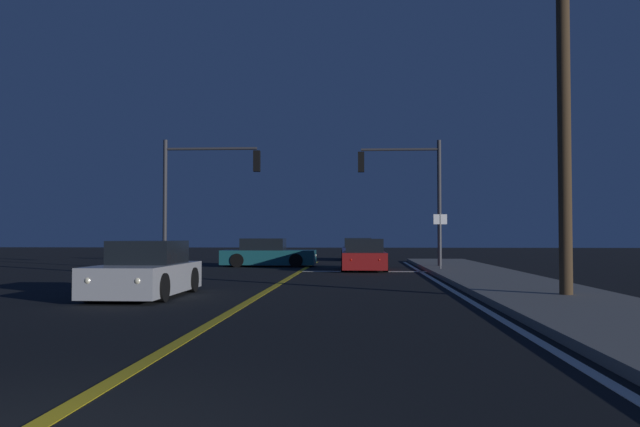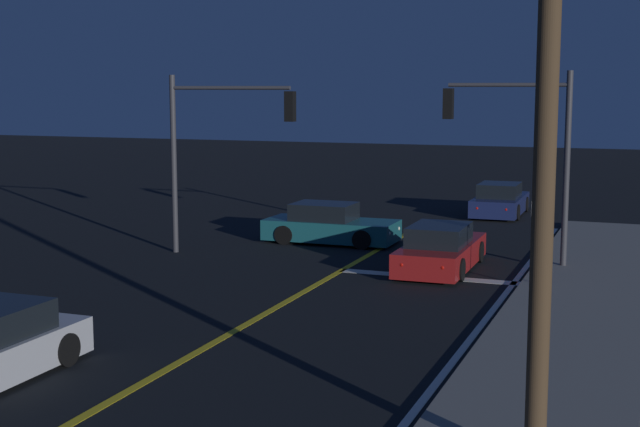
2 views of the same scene
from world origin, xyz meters
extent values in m
cube|color=gold|center=(0.00, 12.30, 0.01)|extent=(0.20, 41.81, 0.01)
cube|color=silver|center=(4.91, 12.30, 0.01)|extent=(0.16, 41.81, 0.01)
cube|color=silver|center=(2.58, 23.09, 0.01)|extent=(5.16, 0.50, 0.01)
cube|color=maroon|center=(2.63, 24.29, 0.44)|extent=(1.84, 4.65, 0.68)
cube|color=black|center=(2.63, 24.01, 1.04)|extent=(1.56, 2.15, 0.60)
cylinder|color=black|center=(1.78, 25.72, 0.32)|extent=(0.23, 0.64, 0.64)
cylinder|color=black|center=(3.45, 25.73, 0.32)|extent=(0.23, 0.64, 0.64)
cylinder|color=black|center=(1.80, 22.84, 0.32)|extent=(0.23, 0.64, 0.64)
cylinder|color=black|center=(3.48, 22.86, 0.32)|extent=(0.23, 0.64, 0.64)
sphere|color=#FFF4CC|center=(2.05, 26.54, 0.52)|extent=(0.18, 0.18, 0.18)
sphere|color=#FFF4CC|center=(3.16, 26.55, 0.52)|extent=(0.18, 0.18, 0.18)
sphere|color=red|center=(2.09, 22.02, 0.52)|extent=(0.14, 0.14, 0.14)
sphere|color=red|center=(3.20, 22.03, 0.52)|extent=(0.14, 0.14, 0.14)
cylinder|color=black|center=(-1.90, 12.75, 0.32)|extent=(0.22, 0.64, 0.64)
sphere|color=red|center=(-2.16, 13.50, 0.52)|extent=(0.14, 0.14, 0.14)
sphere|color=red|center=(-3.23, 13.51, 0.52)|extent=(0.14, 0.14, 0.14)
cube|color=#195960|center=(-1.91, 27.44, 0.44)|extent=(4.45, 1.89, 0.68)
cube|color=black|center=(-2.17, 27.43, 1.04)|extent=(2.05, 1.61, 0.60)
cylinder|color=black|center=(-0.53, 28.31, 0.32)|extent=(0.64, 0.22, 0.64)
cylinder|color=black|center=(-0.52, 26.58, 0.32)|extent=(0.64, 0.22, 0.64)
cylinder|color=black|center=(-3.29, 28.30, 0.32)|extent=(0.64, 0.22, 0.64)
cylinder|color=black|center=(-3.28, 26.56, 0.32)|extent=(0.64, 0.22, 0.64)
sphere|color=#FFF4CC|center=(0.25, 28.03, 0.52)|extent=(0.18, 0.18, 0.18)
sphere|color=#FFF4CC|center=(0.26, 26.87, 0.52)|extent=(0.18, 0.18, 0.18)
sphere|color=red|center=(-4.08, 28.00, 0.52)|extent=(0.14, 0.14, 0.14)
sphere|color=red|center=(-4.07, 26.85, 0.52)|extent=(0.14, 0.14, 0.14)
cube|color=navy|center=(2.32, 36.21, 0.44)|extent=(1.88, 4.30, 0.68)
cube|color=black|center=(2.32, 35.95, 1.04)|extent=(1.60, 1.99, 0.60)
cylinder|color=black|center=(1.44, 37.52, 0.32)|extent=(0.23, 0.64, 0.64)
cylinder|color=black|center=(3.16, 37.54, 0.32)|extent=(0.23, 0.64, 0.64)
cylinder|color=black|center=(1.47, 34.87, 0.32)|extent=(0.23, 0.64, 0.64)
cylinder|color=black|center=(3.19, 34.89, 0.32)|extent=(0.23, 0.64, 0.64)
sphere|color=#FFF4CC|center=(1.72, 38.28, 0.52)|extent=(0.18, 0.18, 0.18)
sphere|color=#FFF4CC|center=(2.86, 38.29, 0.52)|extent=(0.18, 0.18, 0.18)
sphere|color=red|center=(1.77, 34.11, 0.52)|extent=(0.14, 0.14, 0.14)
sphere|color=red|center=(2.91, 34.12, 0.52)|extent=(0.14, 0.14, 0.14)
cylinder|color=#38383D|center=(5.96, 25.39, 2.85)|extent=(0.18, 0.18, 5.70)
cylinder|color=#38383D|center=(4.23, 25.39, 5.30)|extent=(3.45, 0.12, 0.12)
cube|color=black|center=(2.51, 25.39, 4.75)|extent=(0.28, 0.28, 0.90)
sphere|color=red|center=(2.51, 25.39, 5.02)|extent=(0.22, 0.22, 0.22)
sphere|color=#4C2D05|center=(2.51, 25.39, 4.75)|extent=(0.22, 0.22, 0.22)
sphere|color=#0A3814|center=(2.51, 25.39, 4.48)|extent=(0.22, 0.22, 0.22)
cylinder|color=#38383D|center=(-5.96, 23.99, 2.81)|extent=(0.18, 0.18, 5.62)
cylinder|color=#38383D|center=(-3.96, 23.99, 5.22)|extent=(3.99, 0.12, 0.12)
cube|color=black|center=(-1.96, 23.99, 4.67)|extent=(0.28, 0.28, 0.90)
sphere|color=red|center=(-1.96, 23.99, 4.94)|extent=(0.22, 0.22, 0.22)
sphere|color=#4C2D05|center=(-1.96, 23.99, 4.67)|extent=(0.22, 0.22, 0.22)
sphere|color=#0A3814|center=(-1.96, 23.99, 4.40)|extent=(0.22, 0.22, 0.22)
cylinder|color=#4C3823|center=(7.06, 10.91, 4.79)|extent=(0.29, 0.29, 9.58)
cylinder|color=slate|center=(5.66, 22.59, 1.19)|extent=(0.06, 0.06, 2.38)
cube|color=white|center=(5.66, 22.59, 2.13)|extent=(0.56, 0.14, 0.40)
camera|label=1|loc=(2.47, -4.38, 1.45)|focal=37.58mm
camera|label=2|loc=(8.47, -1.04, 5.24)|focal=50.79mm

